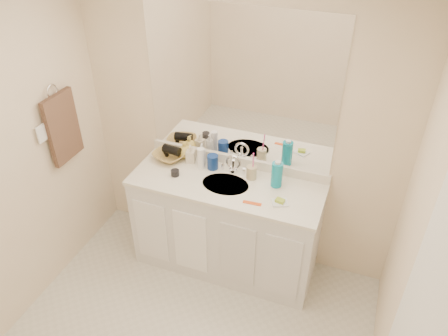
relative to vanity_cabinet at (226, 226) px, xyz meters
name	(u,v)px	position (x,y,z in m)	size (l,w,h in m)	color
ceiling	(137,20)	(0.00, -1.02, 1.97)	(2.60, 2.60, 0.02)	white
wall_back	(239,130)	(0.00, 0.28, 0.77)	(2.60, 0.02, 2.40)	#F6E1C0
wall_right	(409,309)	(1.30, -1.02, 0.77)	(0.02, 2.60, 2.40)	#F6E1C0
vanity_cabinet	(226,226)	(0.00, 0.00, 0.00)	(1.50, 0.55, 0.85)	silver
countertop	(226,184)	(0.00, 0.00, 0.44)	(1.52, 0.57, 0.03)	white
backsplash	(237,161)	(0.00, 0.26, 0.50)	(1.52, 0.03, 0.08)	white
sink_basin	(225,185)	(0.00, -0.02, 0.44)	(0.37, 0.37, 0.02)	beige
faucet	(233,166)	(0.00, 0.16, 0.51)	(0.02, 0.02, 0.11)	silver
mirror	(239,88)	(0.00, 0.27, 1.14)	(1.48, 0.01, 1.20)	white
blue_mug	(213,162)	(-0.17, 0.15, 0.52)	(0.09, 0.09, 0.12)	navy
tan_cup	(251,172)	(0.16, 0.13, 0.51)	(0.08, 0.08, 0.11)	#C0B187
toothbrush	(253,162)	(0.17, 0.13, 0.60)	(0.01, 0.01, 0.19)	#FF43A0
mouthwash_bottle	(277,175)	(0.37, 0.10, 0.56)	(0.09, 0.09, 0.20)	#0E8EAC
soap_dish	(280,203)	(0.45, -0.10, 0.46)	(0.11, 0.09, 0.01)	white
green_soap	(280,201)	(0.45, -0.10, 0.48)	(0.06, 0.05, 0.02)	#9EBC2D
orange_comb	(252,203)	(0.27, -0.17, 0.46)	(0.14, 0.03, 0.01)	#E24E17
dark_jar	(175,173)	(-0.41, -0.05, 0.48)	(0.07, 0.07, 0.05)	black
extra_white_bottle	(201,158)	(-0.26, 0.12, 0.55)	(0.06, 0.06, 0.18)	white
soap_bottle_white	(202,154)	(-0.28, 0.18, 0.55)	(0.07, 0.07, 0.18)	silver
soap_bottle_cream	(191,154)	(-0.38, 0.17, 0.53)	(0.07, 0.07, 0.16)	beige
soap_bottle_yellow	(185,150)	(-0.45, 0.22, 0.53)	(0.11, 0.11, 0.15)	#DDC156
wicker_basket	(170,155)	(-0.56, 0.15, 0.49)	(0.27, 0.27, 0.07)	#A78443
hair_dryer	(172,150)	(-0.54, 0.15, 0.54)	(0.08, 0.08, 0.15)	black
towel_ring	(52,91)	(-1.27, -0.25, 1.12)	(0.11, 0.11, 0.01)	silver
hand_towel	(63,128)	(-1.25, -0.25, 0.82)	(0.04, 0.32, 0.55)	#36251D
switch_plate	(41,134)	(-1.27, -0.45, 0.88)	(0.01, 0.09, 0.13)	white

